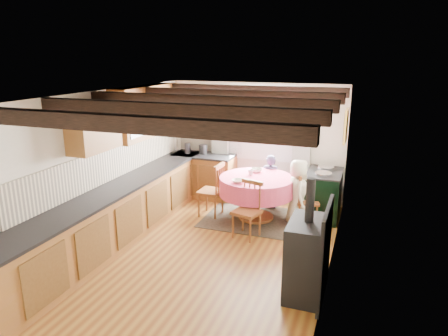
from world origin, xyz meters
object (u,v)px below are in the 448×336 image
at_px(cast_iron_stove, 308,238).
at_px(cup, 251,173).
at_px(child_far, 270,181).
at_px(child_right, 298,193).
at_px(chair_right, 307,199).
at_px(aga_range, 323,194).
at_px(chair_left, 211,189).
at_px(dining_table, 256,199).
at_px(chair_near, 247,210).

distance_m(cast_iron_stove, cup, 2.62).
distance_m(child_far, child_right, 0.92).
height_order(chair_right, aga_range, chair_right).
bearing_deg(child_far, cast_iron_stove, 107.89).
relative_size(chair_left, aga_range, 1.05).
distance_m(child_right, cup, 0.92).
bearing_deg(dining_table, cast_iron_stove, -59.95).
xyz_separation_m(chair_near, chair_right, (0.85, 0.88, -0.01)).
distance_m(chair_left, chair_right, 1.77).
distance_m(chair_near, child_far, 1.46).
bearing_deg(aga_range, chair_left, -162.18).
bearing_deg(chair_right, chair_left, 78.17).
relative_size(dining_table, child_far, 1.25).
xyz_separation_m(dining_table, chair_left, (-0.86, -0.08, 0.10)).
relative_size(chair_right, cup, 9.34).
bearing_deg(chair_right, cast_iron_stove, 170.87).
height_order(dining_table, cast_iron_stove, cast_iron_stove).
height_order(chair_left, chair_right, chair_left).
bearing_deg(chair_near, cup, 117.27).
distance_m(dining_table, chair_right, 0.91).
bearing_deg(cast_iron_stove, cup, 121.68).
bearing_deg(cup, child_right, -4.43).
distance_m(cast_iron_stove, child_right, 2.22).
relative_size(chair_left, cast_iron_stove, 0.66).
bearing_deg(chair_left, cup, 106.43).
distance_m(dining_table, chair_left, 0.87).
bearing_deg(chair_right, child_far, 36.63).
xyz_separation_m(aga_range, cast_iron_stove, (0.11, -2.69, 0.32)).
distance_m(child_far, cup, 0.70).
distance_m(dining_table, aga_range, 1.26).
distance_m(chair_left, cast_iron_stove, 2.94).
bearing_deg(chair_near, chair_left, 157.33).
height_order(chair_left, child_right, child_right).
height_order(aga_range, child_right, child_right).
bearing_deg(cup, child_far, 68.37).
bearing_deg(chair_left, dining_table, 97.86).
relative_size(chair_near, child_right, 0.80).
bearing_deg(chair_near, dining_table, 108.57).
height_order(child_right, cup, child_right).
relative_size(dining_table, chair_left, 1.32).
xyz_separation_m(chair_left, cup, (0.72, 0.18, 0.35)).
bearing_deg(chair_right, cup, 72.41).
bearing_deg(aga_range, child_right, -126.07).
bearing_deg(child_far, chair_left, 34.55).
relative_size(chair_near, cup, 9.50).
xyz_separation_m(chair_right, cast_iron_stove, (0.34, -2.23, 0.30)).
xyz_separation_m(dining_table, child_far, (0.09, 0.68, 0.13)).
distance_m(chair_right, aga_range, 0.51).
bearing_deg(cast_iron_stove, child_far, 112.14).
relative_size(chair_near, chair_right, 1.02).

